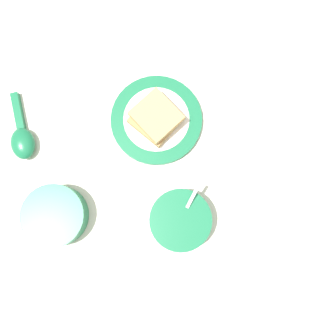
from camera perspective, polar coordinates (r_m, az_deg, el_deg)
name	(u,v)px	position (r m, az deg, el deg)	size (l,w,h in m)	color
ground_plane	(146,155)	(0.75, -3.91, 2.30)	(3.00, 3.00, 0.00)	silver
egg_bowl	(180,220)	(0.72, 2.17, -9.03)	(0.14, 0.13, 0.08)	#196B42
toast_plate	(156,120)	(0.77, -2.02, 8.37)	(0.21, 0.21, 0.01)	#196B42
toast_sandwich	(156,118)	(0.74, -2.12, 8.72)	(0.11, 0.12, 0.04)	tan
soup_spoon	(22,139)	(0.82, -24.06, 4.71)	(0.08, 0.16, 0.03)	#196B42
congee_bowl	(55,216)	(0.76, -19.08, -7.86)	(0.13, 0.13, 0.05)	#196B42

